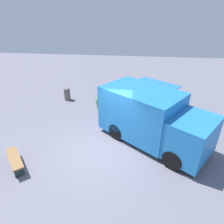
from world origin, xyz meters
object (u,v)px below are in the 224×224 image
Objects in this scene: planter_flowering_near at (99,103)px; plaza_bench at (15,160)px; trash_bin at (67,94)px; person_customer at (162,101)px; food_truck at (151,119)px.

plaza_bench is (-5.62, 2.36, -0.01)m from planter_flowering_near.
trash_bin is at bearing 0.44° from plaza_bench.
person_customer is at bearing -44.88° from plaza_bench.
planter_flowering_near is at bearing 101.17° from person_customer.
food_truck is 6.23× the size of trash_bin.
food_truck is 6.00m from plaza_bench.
planter_flowering_near is 0.78× the size of trash_bin.
person_customer is 0.67× the size of plaza_bench.
planter_flowering_near reaches higher than plaza_bench.
person_customer is 4.10m from planter_flowering_near.
person_customer reaches higher than trash_bin.
trash_bin is (0.99, 2.41, 0.07)m from planter_flowering_near.
food_truck is 6.88m from trash_bin.
person_customer is at bearing -14.05° from food_truck.
planter_flowering_near is (-0.80, 4.03, -0.02)m from person_customer.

